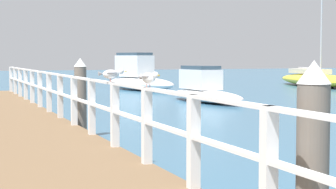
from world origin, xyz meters
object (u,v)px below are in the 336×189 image
(dock_piling_near, at_px, (312,167))
(boat_3, at_px, (317,79))
(dock_piling_far, at_px, (81,97))
(boat_2, at_px, (138,78))
(seagull_foreground, at_px, (149,77))
(boat_0, at_px, (204,90))
(seagull_background, at_px, (111,74))

(dock_piling_near, relative_size, boat_3, 0.19)
(dock_piling_far, distance_m, boat_3, 26.01)
(boat_2, bearing_deg, seagull_foreground, -123.60)
(boat_0, bearing_deg, dock_piling_near, -115.68)
(boat_2, bearing_deg, boat_3, -16.56)
(dock_piling_far, xyz_separation_m, boat_0, (7.16, 8.70, -0.44))
(seagull_foreground, bearing_deg, boat_3, -140.88)
(seagull_foreground, relative_size, boat_3, 0.05)
(dock_piling_far, distance_m, boat_2, 19.20)
(dock_piling_near, distance_m, boat_0, 19.19)
(seagull_foreground, bearing_deg, dock_piling_far, -104.93)
(seagull_background, bearing_deg, seagull_foreground, -1.04)
(dock_piling_far, xyz_separation_m, seagull_foreground, (-0.38, -5.94, 0.67))
(dock_piling_near, xyz_separation_m, dock_piling_far, (0.00, 9.11, 0.00))
(boat_2, relative_size, boat_3, 0.64)
(dock_piling_near, relative_size, dock_piling_far, 1.00)
(dock_piling_near, xyz_separation_m, seagull_foreground, (-0.38, 3.17, 0.67))
(boat_2, bearing_deg, dock_piling_near, -120.86)
(seagull_background, relative_size, boat_0, 0.09)
(dock_piling_near, height_order, boat_2, boat_2)
(boat_0, distance_m, boat_2, 9.09)
(dock_piling_near, xyz_separation_m, boat_0, (7.16, 17.80, -0.44))
(seagull_background, height_order, boat_0, seagull_background)
(dock_piling_far, bearing_deg, seagull_foreground, -93.65)
(boat_0, bearing_deg, dock_piling_far, -133.24)
(dock_piling_near, xyz_separation_m, seagull_background, (-0.37, 5.06, 0.67))
(dock_piling_far, bearing_deg, boat_3, 42.68)
(boat_0, bearing_deg, boat_2, 85.78)
(boat_0, height_order, boat_2, boat_2)
(boat_2, xyz_separation_m, boat_3, (11.88, -0.16, -0.24))
(dock_piling_near, relative_size, boat_2, 0.30)
(seagull_foreground, distance_m, seagull_background, 1.90)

